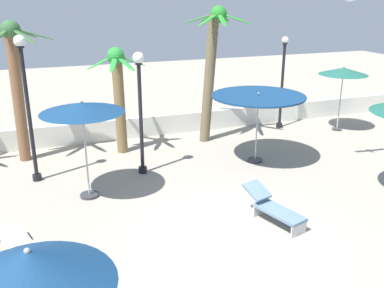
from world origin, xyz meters
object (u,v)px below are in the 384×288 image
at_px(patio_umbrella_3, 30,270).
at_px(lamp_post_0, 140,102).
at_px(lounge_chair_2, 18,242).
at_px(palm_tree_1, 212,60).
at_px(patio_umbrella_1, 258,99).
at_px(lamp_post_1, 27,99).
at_px(lounge_chair_0, 273,207).
at_px(patio_umbrella_4, 343,72).
at_px(palm_tree_3, 16,76).
at_px(palm_tree_0, 118,88).
at_px(patio_umbrella_2, 82,109).
at_px(lamp_post_2, 282,81).

relative_size(patio_umbrella_3, lamp_post_0, 0.70).
bearing_deg(lounge_chair_2, palm_tree_1, 40.47).
xyz_separation_m(patio_umbrella_3, lounge_chair_2, (-0.46, 4.40, -2.09)).
bearing_deg(palm_tree_1, patio_umbrella_1, -78.55).
relative_size(palm_tree_1, lamp_post_1, 1.15).
height_order(lamp_post_0, lounge_chair_0, lamp_post_0).
bearing_deg(patio_umbrella_4, lounge_chair_0, -137.99).
height_order(palm_tree_1, lamp_post_0, palm_tree_1).
bearing_deg(patio_umbrella_4, palm_tree_3, 176.00).
height_order(patio_umbrella_3, lamp_post_1, lamp_post_1).
xyz_separation_m(palm_tree_0, lamp_post_1, (-3.06, -1.66, 0.22)).
distance_m(palm_tree_0, lamp_post_1, 3.49).
distance_m(palm_tree_0, lamp_post_0, 2.24).
bearing_deg(palm_tree_3, palm_tree_0, -6.60).
xyz_separation_m(patio_umbrella_2, patio_umbrella_4, (11.03, 2.92, -0.11)).
bearing_deg(lamp_post_2, patio_umbrella_2, -155.02).
relative_size(palm_tree_1, palm_tree_3, 1.08).
bearing_deg(lounge_chair_2, patio_umbrella_1, 23.69).
bearing_deg(palm_tree_3, patio_umbrella_4, -4.00).
height_order(patio_umbrella_4, lounge_chair_2, patio_umbrella_4).
bearing_deg(lounge_chair_2, lamp_post_0, 44.81).
relative_size(patio_umbrella_3, patio_umbrella_4, 1.00).
bearing_deg(patio_umbrella_2, patio_umbrella_3, -101.69).
bearing_deg(lounge_chair_2, lamp_post_1, 83.63).
bearing_deg(lamp_post_1, lamp_post_0, -9.54).
relative_size(patio_umbrella_2, lamp_post_0, 0.73).
bearing_deg(patio_umbrella_4, patio_umbrella_1, -157.91).
height_order(patio_umbrella_1, palm_tree_1, palm_tree_1).
height_order(patio_umbrella_3, palm_tree_3, palm_tree_3).
relative_size(palm_tree_0, lounge_chair_0, 2.02).
distance_m(lamp_post_0, lounge_chair_0, 5.35).
distance_m(patio_umbrella_3, lamp_post_1, 8.75).
height_order(patio_umbrella_3, lounge_chair_2, patio_umbrella_3).
relative_size(palm_tree_1, lounge_chair_0, 2.72).
relative_size(patio_umbrella_2, patio_umbrella_4, 1.04).
height_order(patio_umbrella_1, lounge_chair_0, patio_umbrella_1).
xyz_separation_m(patio_umbrella_1, patio_umbrella_4, (5.11, 2.07, 0.27)).
xyz_separation_m(palm_tree_0, lamp_post_0, (0.26, -2.22, -0.01)).
bearing_deg(palm_tree_1, palm_tree_3, 178.37).
height_order(patio_umbrella_2, lamp_post_1, lamp_post_1).
relative_size(lamp_post_1, lamp_post_2, 1.15).
relative_size(patio_umbrella_1, palm_tree_0, 0.82).
bearing_deg(patio_umbrella_3, lamp_post_2, 47.15).
distance_m(patio_umbrella_2, palm_tree_3, 4.20).
bearing_deg(lamp_post_1, lounge_chair_0, -40.38).
relative_size(patio_umbrella_2, lamp_post_2, 0.73).
relative_size(patio_umbrella_2, palm_tree_1, 0.55).
height_order(patio_umbrella_1, palm_tree_3, palm_tree_3).
bearing_deg(lamp_post_2, lounge_chair_2, -148.05).
xyz_separation_m(palm_tree_1, palm_tree_3, (-7.08, 0.20, -0.23)).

